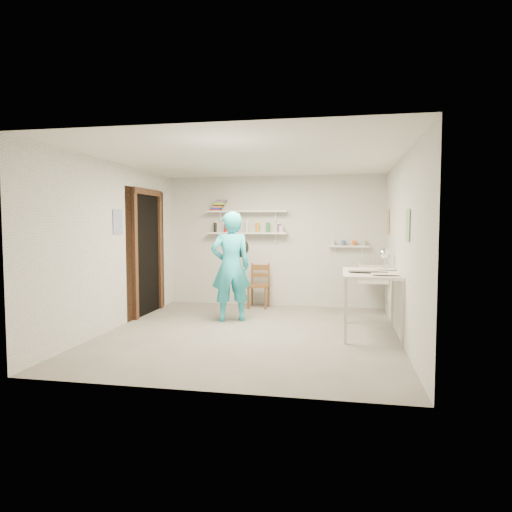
% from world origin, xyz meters
% --- Properties ---
extents(floor, '(4.00, 4.50, 0.02)m').
position_xyz_m(floor, '(0.00, 0.00, -0.01)').
color(floor, slate).
rests_on(floor, ground).
extents(ceiling, '(4.00, 4.50, 0.02)m').
position_xyz_m(ceiling, '(0.00, 0.00, 2.41)').
color(ceiling, silver).
rests_on(ceiling, wall_back).
extents(wall_back, '(4.00, 0.02, 2.40)m').
position_xyz_m(wall_back, '(0.00, 2.26, 1.20)').
color(wall_back, silver).
rests_on(wall_back, ground).
extents(wall_front, '(4.00, 0.02, 2.40)m').
position_xyz_m(wall_front, '(0.00, -2.26, 1.20)').
color(wall_front, silver).
rests_on(wall_front, ground).
extents(wall_left, '(0.02, 4.50, 2.40)m').
position_xyz_m(wall_left, '(-2.01, 0.00, 1.20)').
color(wall_left, silver).
rests_on(wall_left, ground).
extents(wall_right, '(0.02, 4.50, 2.40)m').
position_xyz_m(wall_right, '(2.01, 0.00, 1.20)').
color(wall_right, silver).
rests_on(wall_right, ground).
extents(doorway_recess, '(0.02, 0.90, 2.00)m').
position_xyz_m(doorway_recess, '(-1.99, 1.05, 1.00)').
color(doorway_recess, black).
rests_on(doorway_recess, wall_left).
extents(corridor_box, '(1.40, 1.50, 2.10)m').
position_xyz_m(corridor_box, '(-2.70, 1.05, 1.05)').
color(corridor_box, brown).
rests_on(corridor_box, ground).
extents(door_lintel, '(0.06, 1.05, 0.10)m').
position_xyz_m(door_lintel, '(-1.97, 1.05, 2.05)').
color(door_lintel, brown).
rests_on(door_lintel, wall_left).
extents(door_jamb_near, '(0.06, 0.10, 2.00)m').
position_xyz_m(door_jamb_near, '(-1.97, 0.55, 1.00)').
color(door_jamb_near, brown).
rests_on(door_jamb_near, ground).
extents(door_jamb_far, '(0.06, 0.10, 2.00)m').
position_xyz_m(door_jamb_far, '(-1.97, 1.55, 1.00)').
color(door_jamb_far, brown).
rests_on(door_jamb_far, ground).
extents(shelf_lower, '(1.50, 0.22, 0.03)m').
position_xyz_m(shelf_lower, '(-0.50, 2.13, 1.35)').
color(shelf_lower, white).
rests_on(shelf_lower, wall_back).
extents(shelf_upper, '(1.50, 0.22, 0.03)m').
position_xyz_m(shelf_upper, '(-0.50, 2.13, 1.75)').
color(shelf_upper, white).
rests_on(shelf_upper, wall_back).
extents(ledge_shelf, '(0.70, 0.14, 0.03)m').
position_xyz_m(ledge_shelf, '(1.35, 2.17, 1.12)').
color(ledge_shelf, white).
rests_on(ledge_shelf, wall_back).
extents(poster_left, '(0.01, 0.28, 0.36)m').
position_xyz_m(poster_left, '(-1.99, 0.05, 1.55)').
color(poster_left, '#334C7F').
rests_on(poster_left, wall_left).
extents(poster_right_a, '(0.01, 0.34, 0.42)m').
position_xyz_m(poster_right_a, '(1.99, 1.80, 1.55)').
color(poster_right_a, '#995933').
rests_on(poster_right_a, wall_right).
extents(poster_right_b, '(0.01, 0.30, 0.38)m').
position_xyz_m(poster_right_b, '(1.99, -0.55, 1.50)').
color(poster_right_b, '#3F724C').
rests_on(poster_right_b, wall_right).
extents(belfast_sink, '(0.48, 0.60, 0.30)m').
position_xyz_m(belfast_sink, '(1.75, 1.70, 0.70)').
color(belfast_sink, white).
rests_on(belfast_sink, wall_right).
extents(man, '(0.74, 0.63, 1.71)m').
position_xyz_m(man, '(-0.47, 0.75, 0.85)').
color(man, '#29B7CE').
rests_on(man, ground).
extents(wall_clock, '(0.30, 0.16, 0.31)m').
position_xyz_m(wall_clock, '(-0.38, 0.95, 1.14)').
color(wall_clock, beige).
rests_on(wall_clock, man).
extents(wooden_chair, '(0.39, 0.37, 0.80)m').
position_xyz_m(wooden_chair, '(-0.24, 1.94, 0.40)').
color(wooden_chair, brown).
rests_on(wooden_chair, ground).
extents(work_table, '(0.78, 1.29, 0.86)m').
position_xyz_m(work_table, '(1.64, 0.27, 0.43)').
color(work_table, white).
rests_on(work_table, ground).
extents(desk_lamp, '(0.16, 0.16, 0.16)m').
position_xyz_m(desk_lamp, '(1.85, 0.79, 1.08)').
color(desk_lamp, silver).
rests_on(desk_lamp, work_table).
extents(spray_cans, '(1.26, 0.06, 0.17)m').
position_xyz_m(spray_cans, '(-0.50, 2.13, 1.45)').
color(spray_cans, black).
rests_on(spray_cans, shelf_lower).
extents(book_stack, '(0.30, 0.14, 0.20)m').
position_xyz_m(book_stack, '(-1.04, 2.13, 1.86)').
color(book_stack, red).
rests_on(book_stack, shelf_upper).
extents(ledge_pots, '(0.48, 0.07, 0.09)m').
position_xyz_m(ledge_pots, '(1.35, 2.17, 1.18)').
color(ledge_pots, silver).
rests_on(ledge_pots, ledge_shelf).
extents(papers, '(0.30, 0.22, 0.03)m').
position_xyz_m(papers, '(1.64, 0.27, 0.88)').
color(papers, silver).
rests_on(papers, work_table).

